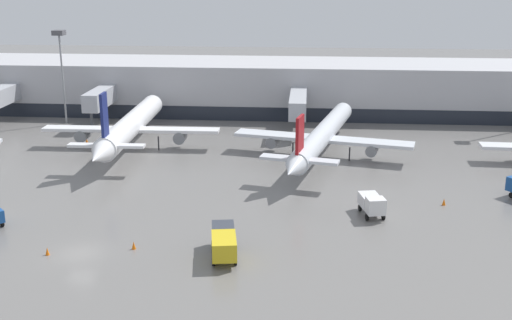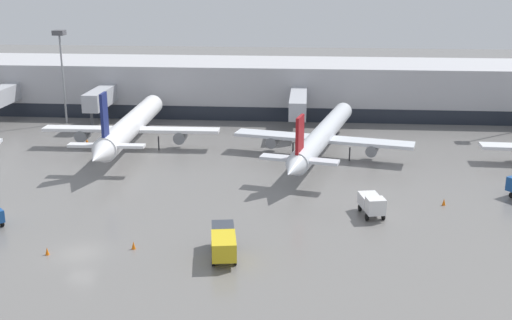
{
  "view_description": "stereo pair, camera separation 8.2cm",
  "coord_description": "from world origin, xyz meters",
  "px_view_note": "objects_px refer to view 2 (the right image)",
  "views": [
    {
      "loc": [
        20.4,
        -52.25,
        25.1
      ],
      "look_at": [
        14.47,
        21.01,
        3.0
      ],
      "focal_mm": 45.0,
      "sensor_mm": 36.0,
      "label": 1
    },
    {
      "loc": [
        20.48,
        -52.24,
        25.1
      ],
      "look_at": [
        14.47,
        21.01,
        3.0
      ],
      "focal_mm": 45.0,
      "sensor_mm": 36.0,
      "label": 2
    }
  ],
  "objects_px": {
    "traffic_cone_0": "(47,251)",
    "apron_light_mast_2": "(60,49)",
    "parked_jet_1": "(322,136)",
    "traffic_cone_2": "(134,245)",
    "service_truck_2": "(372,203)",
    "service_truck_1": "(223,241)",
    "traffic_cone_3": "(444,202)",
    "parked_jet_0": "(131,126)",
    "traffic_cone_1": "(87,140)"
  },
  "relations": [
    {
      "from": "service_truck_2",
      "to": "traffic_cone_3",
      "type": "xyz_separation_m",
      "value": [
        8.23,
        3.73,
        -1.0
      ]
    },
    {
      "from": "service_truck_1",
      "to": "apron_light_mast_2",
      "type": "distance_m",
      "value": 60.46
    },
    {
      "from": "traffic_cone_2",
      "to": "apron_light_mast_2",
      "type": "height_order",
      "value": "apron_light_mast_2"
    },
    {
      "from": "apron_light_mast_2",
      "to": "traffic_cone_2",
      "type": "bearing_deg",
      "value": -63.19
    },
    {
      "from": "traffic_cone_1",
      "to": "apron_light_mast_2",
      "type": "bearing_deg",
      "value": 122.36
    },
    {
      "from": "traffic_cone_2",
      "to": "traffic_cone_3",
      "type": "bearing_deg",
      "value": 24.36
    },
    {
      "from": "parked_jet_1",
      "to": "traffic_cone_2",
      "type": "relative_size",
      "value": 50.05
    },
    {
      "from": "parked_jet_1",
      "to": "traffic_cone_3",
      "type": "bearing_deg",
      "value": -130.73
    },
    {
      "from": "service_truck_2",
      "to": "traffic_cone_2",
      "type": "xyz_separation_m",
      "value": [
        -22.81,
        -10.32,
        -1.01
      ]
    },
    {
      "from": "service_truck_1",
      "to": "service_truck_2",
      "type": "xyz_separation_m",
      "value": [
        14.25,
        11.25,
        -0.13
      ]
    },
    {
      "from": "parked_jet_0",
      "to": "traffic_cone_1",
      "type": "xyz_separation_m",
      "value": [
        -7.52,
        2.35,
        -2.99
      ]
    },
    {
      "from": "parked_jet_0",
      "to": "service_truck_2",
      "type": "distance_m",
      "value": 40.23
    },
    {
      "from": "parked_jet_1",
      "to": "service_truck_1",
      "type": "height_order",
      "value": "parked_jet_1"
    },
    {
      "from": "parked_jet_0",
      "to": "service_truck_2",
      "type": "xyz_separation_m",
      "value": [
        32.27,
        -23.95,
        -1.93
      ]
    },
    {
      "from": "parked_jet_1",
      "to": "apron_light_mast_2",
      "type": "bearing_deg",
      "value": 81.45
    },
    {
      "from": "traffic_cone_2",
      "to": "traffic_cone_1",
      "type": "bearing_deg",
      "value": 114.88
    },
    {
      "from": "parked_jet_0",
      "to": "traffic_cone_1",
      "type": "bearing_deg",
      "value": 71.66
    },
    {
      "from": "service_truck_2",
      "to": "traffic_cone_2",
      "type": "height_order",
      "value": "service_truck_2"
    },
    {
      "from": "parked_jet_1",
      "to": "traffic_cone_3",
      "type": "relative_size",
      "value": 48.6
    },
    {
      "from": "parked_jet_0",
      "to": "traffic_cone_3",
      "type": "bearing_deg",
      "value": -117.53
    },
    {
      "from": "service_truck_1",
      "to": "traffic_cone_0",
      "type": "height_order",
      "value": "service_truck_1"
    },
    {
      "from": "service_truck_1",
      "to": "traffic_cone_2",
      "type": "xyz_separation_m",
      "value": [
        -8.56,
        0.93,
        -1.14
      ]
    },
    {
      "from": "parked_jet_0",
      "to": "traffic_cone_1",
      "type": "distance_m",
      "value": 8.43
    },
    {
      "from": "parked_jet_0",
      "to": "traffic_cone_0",
      "type": "xyz_separation_m",
      "value": [
        1.95,
        -36.15,
        -2.95
      ]
    },
    {
      "from": "traffic_cone_1",
      "to": "service_truck_2",
      "type": "bearing_deg",
      "value": -33.46
    },
    {
      "from": "service_truck_2",
      "to": "apron_light_mast_2",
      "type": "relative_size",
      "value": 0.3
    },
    {
      "from": "parked_jet_0",
      "to": "traffic_cone_3",
      "type": "xyz_separation_m",
      "value": [
        40.5,
        -20.22,
        -2.93
      ]
    },
    {
      "from": "service_truck_1",
      "to": "traffic_cone_0",
      "type": "xyz_separation_m",
      "value": [
        -16.07,
        -0.95,
        -1.14
      ]
    },
    {
      "from": "parked_jet_1",
      "to": "traffic_cone_0",
      "type": "relative_size",
      "value": 50.61
    },
    {
      "from": "parked_jet_1",
      "to": "service_truck_2",
      "type": "distance_m",
      "value": 22.11
    },
    {
      "from": "parked_jet_0",
      "to": "service_truck_2",
      "type": "height_order",
      "value": "parked_jet_0"
    },
    {
      "from": "service_truck_1",
      "to": "traffic_cone_2",
      "type": "distance_m",
      "value": 8.68
    },
    {
      "from": "service_truck_2",
      "to": "traffic_cone_1",
      "type": "xyz_separation_m",
      "value": [
        -39.79,
        26.29,
        -1.06
      ]
    },
    {
      "from": "traffic_cone_0",
      "to": "traffic_cone_2",
      "type": "relative_size",
      "value": 0.99
    },
    {
      "from": "parked_jet_1",
      "to": "traffic_cone_2",
      "type": "height_order",
      "value": "parked_jet_1"
    },
    {
      "from": "parked_jet_0",
      "to": "apron_light_mast_2",
      "type": "height_order",
      "value": "apron_light_mast_2"
    },
    {
      "from": "traffic_cone_0",
      "to": "traffic_cone_3",
      "type": "bearing_deg",
      "value": 22.46
    },
    {
      "from": "service_truck_2",
      "to": "traffic_cone_0",
      "type": "relative_size",
      "value": 6.23
    },
    {
      "from": "service_truck_1",
      "to": "traffic_cone_0",
      "type": "distance_m",
      "value": 16.14
    },
    {
      "from": "traffic_cone_0",
      "to": "apron_light_mast_2",
      "type": "xyz_separation_m",
      "value": [
        -17.0,
        50.38,
        12.05
      ]
    },
    {
      "from": "parked_jet_1",
      "to": "service_truck_2",
      "type": "relative_size",
      "value": 8.13
    },
    {
      "from": "traffic_cone_1",
      "to": "traffic_cone_3",
      "type": "xyz_separation_m",
      "value": [
        48.02,
        -22.57,
        0.06
      ]
    },
    {
      "from": "service_truck_1",
      "to": "traffic_cone_3",
      "type": "height_order",
      "value": "service_truck_1"
    },
    {
      "from": "traffic_cone_0",
      "to": "service_truck_2",
      "type": "bearing_deg",
      "value": 21.93
    },
    {
      "from": "service_truck_1",
      "to": "traffic_cone_2",
      "type": "relative_size",
      "value": 8.31
    },
    {
      "from": "parked_jet_0",
      "to": "traffic_cone_0",
      "type": "height_order",
      "value": "parked_jet_0"
    },
    {
      "from": "apron_light_mast_2",
      "to": "service_truck_2",
      "type": "bearing_deg",
      "value": -38.89
    },
    {
      "from": "traffic_cone_2",
      "to": "service_truck_2",
      "type": "bearing_deg",
      "value": 24.35
    },
    {
      "from": "parked_jet_0",
      "to": "parked_jet_1",
      "type": "relative_size",
      "value": 0.97
    },
    {
      "from": "service_truck_2",
      "to": "traffic_cone_3",
      "type": "relative_size",
      "value": 5.98
    }
  ]
}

